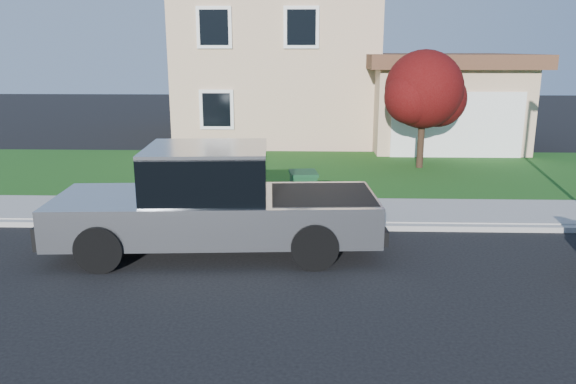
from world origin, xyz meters
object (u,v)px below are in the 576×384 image
object	(u,v)px
ornamental_tree	(425,93)
pickup_truck	(215,203)
trash_bin	(303,193)
woman	(230,193)

from	to	relation	value
ornamental_tree	pickup_truck	bearing A→B (deg)	-125.47
pickup_truck	trash_bin	size ratio (longest dim) A/B	6.46
ornamental_tree	woman	bearing A→B (deg)	-130.44
woman	ornamental_tree	bearing A→B (deg)	-145.73
woman	trash_bin	distance (m)	1.75
ornamental_tree	trash_bin	xyz separation A→B (m)	(-3.78, -5.59, -1.84)
trash_bin	ornamental_tree	bearing A→B (deg)	48.56
pickup_truck	trash_bin	xyz separation A→B (m)	(1.69, 2.09, -0.31)
pickup_truck	woman	world-z (taller)	pickup_truck
woman	pickup_truck	bearing A→B (deg)	70.56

